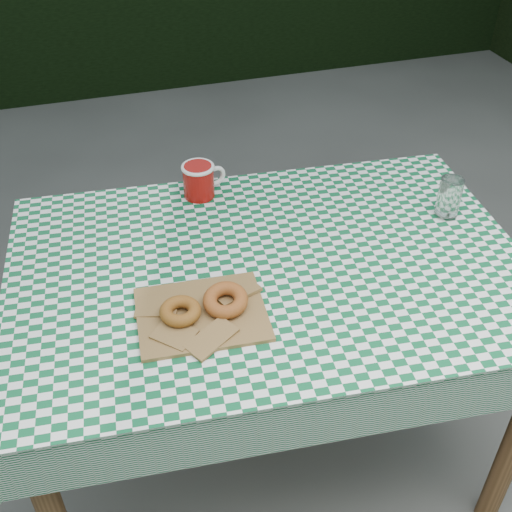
{
  "coord_description": "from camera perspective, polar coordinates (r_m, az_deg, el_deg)",
  "views": [
    {
      "loc": [
        -0.2,
        -1.15,
        1.76
      ],
      "look_at": [
        0.15,
        0.02,
        0.79
      ],
      "focal_mm": 44.7,
      "sensor_mm": 36.0,
      "label": 1
    }
  ],
  "objects": [
    {
      "name": "table",
      "position": [
        1.85,
        1.03,
        -9.92
      ],
      "size": [
        1.34,
        0.96,
        0.75
      ],
      "primitive_type": "cube",
      "rotation": [
        0.0,
        0.0,
        -0.09
      ],
      "color": "brown",
      "rests_on": "ground"
    },
    {
      "name": "paper_bag",
      "position": [
        1.45,
        -4.9,
        -5.12
      ],
      "size": [
        0.31,
        0.25,
        0.02
      ],
      "primitive_type": "cube",
      "rotation": [
        0.0,
        0.0,
        -0.08
      ],
      "color": "olive",
      "rests_on": "tablecloth"
    },
    {
      "name": "drinking_glass",
      "position": [
        1.81,
        16.89,
        5.03
      ],
      "size": [
        0.07,
        0.07,
        0.11
      ],
      "primitive_type": "cylinder",
      "rotation": [
        0.0,
        0.0,
        0.09
      ],
      "color": "white",
      "rests_on": "tablecloth"
    },
    {
      "name": "tablecloth",
      "position": [
        1.59,
        1.19,
        -0.83
      ],
      "size": [
        1.36,
        0.98,
        0.01
      ],
      "primitive_type": "cube",
      "rotation": [
        0.0,
        0.0,
        -0.09
      ],
      "color": "#0D572F",
      "rests_on": "table"
    },
    {
      "name": "ground",
      "position": [
        2.11,
        -4.03,
        -18.16
      ],
      "size": [
        60.0,
        60.0,
        0.0
      ],
      "primitive_type": "plane",
      "color": "#4B4B46",
      "rests_on": "ground"
    },
    {
      "name": "bagel_front",
      "position": [
        1.43,
        -6.79,
        -4.92
      ],
      "size": [
        0.12,
        0.12,
        0.03
      ],
      "primitive_type": "torus",
      "rotation": [
        0.0,
        0.0,
        0.34
      ],
      "color": "brown",
      "rests_on": "paper_bag"
    },
    {
      "name": "bagel_back",
      "position": [
        1.44,
        -2.74,
        -3.96
      ],
      "size": [
        0.14,
        0.14,
        0.03
      ],
      "primitive_type": "torus",
      "rotation": [
        0.0,
        0.0,
        -0.51
      ],
      "color": "#9E4920",
      "rests_on": "paper_bag"
    },
    {
      "name": "coffee_mug",
      "position": [
        1.82,
        -5.16,
        6.72
      ],
      "size": [
        0.21,
        0.21,
        0.1
      ],
      "primitive_type": null,
      "rotation": [
        0.0,
        0.0,
        0.24
      ],
      "color": "#9D0E0A",
      "rests_on": "tablecloth"
    }
  ]
}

